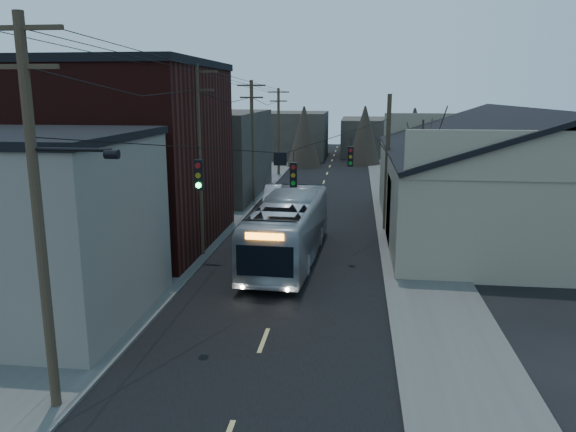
{
  "coord_description": "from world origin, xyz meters",
  "views": [
    {
      "loc": [
        3.08,
        -10.18,
        8.59
      ],
      "look_at": [
        0.02,
        14.93,
        3.0
      ],
      "focal_mm": 35.0,
      "sensor_mm": 36.0,
      "label": 1
    }
  ],
  "objects": [
    {
      "name": "sidewalk_right",
      "position": [
        6.5,
        30.0,
        0.06
      ],
      "size": [
        4.0,
        110.0,
        0.12
      ],
      "primitive_type": "cube",
      "color": "#474744",
      "rests_on": "ground"
    },
    {
      "name": "building_left_far",
      "position": [
        -9.5,
        36.0,
        3.5
      ],
      "size": [
        9.0,
        14.0,
        7.0
      ],
      "primitive_type": "cube",
      "color": "#332D29",
      "rests_on": "ground"
    },
    {
      "name": "building_far_right",
      "position": [
        7.0,
        70.0,
        2.5
      ],
      "size": [
        12.0,
        14.0,
        5.0
      ],
      "primitive_type": "cube",
      "color": "#332D29",
      "rests_on": "ground"
    },
    {
      "name": "warehouse",
      "position": [
        13.0,
        25.0,
        2.7
      ],
      "size": [
        16.16,
        20.6,
        7.73
      ],
      "color": "#80705D",
      "rests_on": "ground"
    },
    {
      "name": "building_clapboard",
      "position": [
        -9.0,
        9.0,
        3.5
      ],
      "size": [
        8.0,
        8.0,
        7.0
      ],
      "primitive_type": "cube",
      "color": "#6D645B",
      "rests_on": "ground"
    },
    {
      "name": "utility_lines",
      "position": [
        -3.11,
        24.14,
        4.95
      ],
      "size": [
        11.24,
        45.28,
        10.5
      ],
      "color": "#382B1E",
      "rests_on": "ground"
    },
    {
      "name": "road_surface",
      "position": [
        0.0,
        30.0,
        0.01
      ],
      "size": [
        9.0,
        110.0,
        0.02
      ],
      "primitive_type": "cube",
      "color": "black",
      "rests_on": "ground"
    },
    {
      "name": "building_brick",
      "position": [
        -10.0,
        20.0,
        5.0
      ],
      "size": [
        10.0,
        12.0,
        10.0
      ],
      "primitive_type": "cube",
      "color": "black",
      "rests_on": "ground"
    },
    {
      "name": "parked_car",
      "position": [
        -3.0,
        31.81,
        0.79
      ],
      "size": [
        2.07,
        4.91,
        1.58
      ],
      "primitive_type": "imported",
      "rotation": [
        0.0,
        0.0,
        0.09
      ],
      "color": "#B5B8BE",
      "rests_on": "ground"
    },
    {
      "name": "bare_tree",
      "position": [
        6.5,
        20.0,
        3.6
      ],
      "size": [
        0.4,
        0.4,
        7.2
      ],
      "primitive_type": "cone",
      "color": "black",
      "rests_on": "ground"
    },
    {
      "name": "bus",
      "position": [
        -0.3,
        17.8,
        1.67
      ],
      "size": [
        3.38,
        12.12,
        3.34
      ],
      "primitive_type": "imported",
      "rotation": [
        0.0,
        0.0,
        3.09
      ],
      "color": "#9DA1A8",
      "rests_on": "ground"
    },
    {
      "name": "sidewalk_left",
      "position": [
        -6.5,
        30.0,
        0.06
      ],
      "size": [
        4.0,
        110.0,
        0.12
      ],
      "primitive_type": "cube",
      "color": "#474744",
      "rests_on": "ground"
    },
    {
      "name": "building_far_left",
      "position": [
        -6.0,
        65.0,
        3.0
      ],
      "size": [
        10.0,
        12.0,
        6.0
      ],
      "primitive_type": "cube",
      "color": "#332D29",
      "rests_on": "ground"
    }
  ]
}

